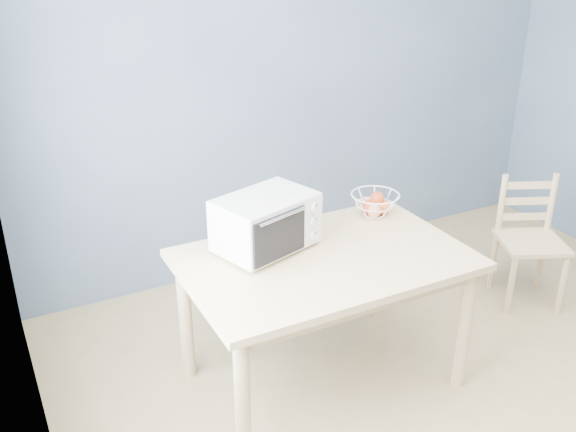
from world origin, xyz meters
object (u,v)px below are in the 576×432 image
dining_table (325,274)px  dining_chair (529,242)px  fruit_basket (375,204)px  toaster_oven (263,223)px

dining_table → dining_chair: size_ratio=1.72×
fruit_basket → toaster_oven: bearing=-172.3°
dining_table → dining_chair: dining_chair is taller
toaster_oven → fruit_basket: (0.74, 0.10, -0.08)m
fruit_basket → dining_table: bearing=-148.8°
fruit_basket → dining_chair: 1.18m
dining_table → dining_chair: 1.61m
dining_chair → dining_table: bearing=-150.8°
fruit_basket → dining_chair: fruit_basket is taller
dining_chair → fruit_basket: bearing=-164.4°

